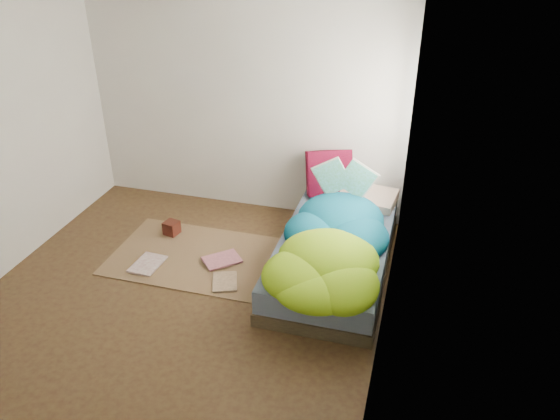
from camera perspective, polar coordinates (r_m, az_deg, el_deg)
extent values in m
cube|color=#412619|center=(5.05, -9.91, -8.43)|extent=(3.50, 3.50, 0.00)
cube|color=silver|center=(5.90, -3.82, 11.86)|extent=(3.50, 0.04, 2.60)
cube|color=silver|center=(3.15, -25.34, -7.70)|extent=(3.50, 0.04, 2.60)
cube|color=silver|center=(3.97, 12.01, 2.39)|extent=(0.04, 3.50, 2.60)
cube|color=white|center=(4.76, 12.94, 8.16)|extent=(0.01, 1.00, 1.20)
cube|color=#31291B|center=(5.26, 5.59, -5.59)|extent=(1.00, 2.00, 0.12)
cube|color=#45526F|center=(5.16, 5.68, -4.04)|extent=(0.98, 1.96, 0.22)
cube|color=brown|center=(5.50, -8.97, -4.78)|extent=(1.60, 1.10, 0.01)
cube|color=beige|center=(5.72, 9.16, 1.22)|extent=(0.61, 0.43, 0.13)
cube|color=#4C051C|center=(5.81, 5.16, 3.89)|extent=(0.49, 0.33, 0.47)
cube|color=#3D0F0E|center=(5.87, -11.26, -1.83)|extent=(0.17, 0.17, 0.14)
imported|color=white|center=(5.50, -14.79, -5.26)|extent=(0.28, 0.36, 0.03)
imported|color=#CF7781|center=(5.47, -6.58, -4.55)|extent=(0.43, 0.42, 0.03)
imported|color=tan|center=(5.09, -7.04, -7.53)|extent=(0.31, 0.36, 0.02)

